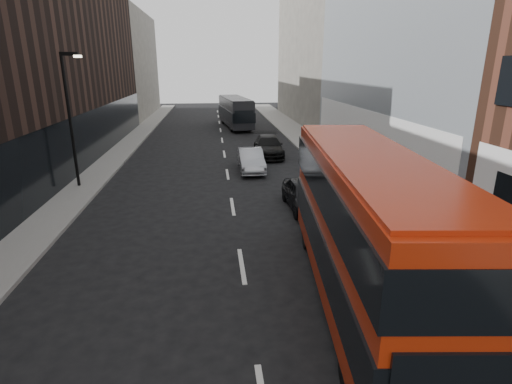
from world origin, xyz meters
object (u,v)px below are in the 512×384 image
object	(u,v)px
red_bus	(365,222)
grey_bus	(235,111)
street_lamp	(70,112)
car_c	(268,146)
car_a	(305,195)
car_b	(251,160)

from	to	relation	value
red_bus	grey_bus	bearing A→B (deg)	98.49
street_lamp	car_c	distance (m)	13.88
car_a	car_b	distance (m)	7.62
grey_bus	street_lamp	bearing A→B (deg)	-121.03
red_bus	car_b	distance (m)	15.29
street_lamp	red_bus	world-z (taller)	street_lamp
street_lamp	car_a	size ratio (longest dim) A/B	1.70
car_b	car_c	distance (m)	4.60
grey_bus	car_a	world-z (taller)	grey_bus
red_bus	car_b	size ratio (longest dim) A/B	2.53
car_a	car_b	bearing A→B (deg)	102.25
red_bus	street_lamp	bearing A→B (deg)	138.71
grey_bus	car_c	size ratio (longest dim) A/B	1.97
car_b	street_lamp	bearing A→B (deg)	-165.06
red_bus	car_c	world-z (taller)	red_bus
red_bus	car_c	size ratio (longest dim) A/B	2.14
grey_bus	car_c	distance (m)	15.12
grey_bus	car_c	xyz separation A→B (m)	(1.56, -15.01, -0.97)
grey_bus	car_b	world-z (taller)	grey_bus
grey_bus	car_b	xyz separation A→B (m)	(-0.17, -19.27, -1.00)
red_bus	car_c	distance (m)	19.44
car_b	car_a	bearing A→B (deg)	-76.65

